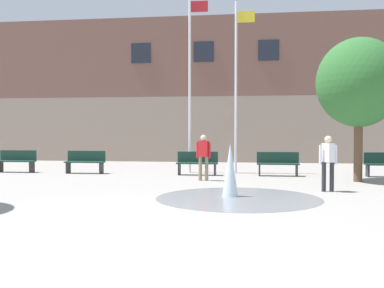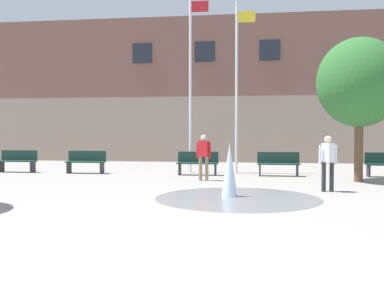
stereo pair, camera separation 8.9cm
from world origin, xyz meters
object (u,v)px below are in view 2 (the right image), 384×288
(park_bench_center, at_px, (198,163))
(adult_near_bench, at_px, (328,159))
(park_bench_left_of_flagpoles, at_px, (18,161))
(flagpole_left, at_px, (191,77))
(park_bench_under_left_flagpole, at_px, (86,161))
(park_bench_under_right_flagpole, at_px, (278,163))
(street_tree_near_building, at_px, (359,83))
(flagpole_right, at_px, (237,82))
(teen_by_trashcan, at_px, (204,154))

(park_bench_center, height_order, adult_near_bench, adult_near_bench)
(park_bench_left_of_flagpoles, xyz_separation_m, flagpole_left, (7.21, 0.80, 3.48))
(park_bench_left_of_flagpoles, bearing_deg, adult_near_bench, -20.42)
(park_bench_under_left_flagpole, xyz_separation_m, park_bench_under_right_flagpole, (7.70, -0.02, 0.00))
(park_bench_under_left_flagpole, height_order, park_bench_under_right_flagpole, same)
(park_bench_left_of_flagpoles, xyz_separation_m, park_bench_center, (7.61, -0.18, 0.00))
(park_bench_under_left_flagpole, xyz_separation_m, park_bench_center, (4.59, -0.09, 0.00))
(adult_near_bench, xyz_separation_m, street_tree_near_building, (1.44, 2.69, 2.42))
(park_bench_under_right_flagpole, relative_size, street_tree_near_building, 0.33)
(park_bench_under_right_flagpole, bearing_deg, park_bench_left_of_flagpoles, 179.43)
(street_tree_near_building, bearing_deg, adult_near_bench, -118.09)
(adult_near_bench, relative_size, flagpole_right, 0.23)
(park_bench_center, distance_m, teen_by_trashcan, 2.03)
(park_bench_under_left_flagpole, relative_size, street_tree_near_building, 0.33)
(park_bench_left_of_flagpoles, relative_size, park_bench_under_left_flagpole, 1.00)
(park_bench_under_left_flagpole, bearing_deg, park_bench_under_right_flagpole, -0.11)
(park_bench_under_left_flagpole, relative_size, flagpole_right, 0.23)
(park_bench_left_of_flagpoles, relative_size, teen_by_trashcan, 1.01)
(park_bench_left_of_flagpoles, xyz_separation_m, flagpole_right, (9.10, 0.80, 3.23))
(park_bench_under_left_flagpole, height_order, teen_by_trashcan, teen_by_trashcan)
(park_bench_under_left_flagpole, xyz_separation_m, teen_by_trashcan, (5.04, -2.01, 0.45))
(park_bench_under_left_flagpole, bearing_deg, teen_by_trashcan, -21.72)
(park_bench_under_left_flagpole, bearing_deg, flagpole_left, 12.05)
(park_bench_center, relative_size, flagpole_right, 0.23)
(park_bench_center, bearing_deg, flagpole_right, 33.28)
(flagpole_right, bearing_deg, teen_by_trashcan, -109.82)
(park_bench_under_right_flagpole, distance_m, flagpole_right, 3.73)
(park_bench_center, bearing_deg, park_bench_under_left_flagpole, 178.94)
(park_bench_center, distance_m, flagpole_right, 3.69)
(park_bench_left_of_flagpoles, xyz_separation_m, adult_near_bench, (11.87, -4.42, 0.45))
(adult_near_bench, height_order, flagpole_left, flagpole_left)
(flagpole_left, relative_size, street_tree_near_building, 1.53)
(park_bench_left_of_flagpoles, distance_m, park_bench_under_right_flagpole, 10.72)
(flagpole_right, relative_size, street_tree_near_building, 1.43)
(park_bench_center, height_order, flagpole_left, flagpole_left)
(park_bench_under_left_flagpole, relative_size, park_bench_center, 1.00)
(flagpole_right, bearing_deg, flagpole_left, 180.00)
(park_bench_left_of_flagpoles, relative_size, flagpole_left, 0.22)
(park_bench_left_of_flagpoles, bearing_deg, park_bench_center, -1.33)
(park_bench_under_left_flagpole, distance_m, street_tree_near_building, 10.80)
(park_bench_center, xyz_separation_m, street_tree_near_building, (5.69, -1.55, 2.87))
(park_bench_under_right_flagpole, bearing_deg, adult_near_bench, -75.06)
(park_bench_left_of_flagpoles, distance_m, teen_by_trashcan, 8.34)
(adult_near_bench, bearing_deg, flagpole_right, -2.04)
(flagpole_left, height_order, street_tree_near_building, flagpole_left)
(park_bench_left_of_flagpoles, distance_m, flagpole_left, 8.04)
(park_bench_left_of_flagpoles, height_order, flagpole_left, flagpole_left)
(park_bench_under_left_flagpole, height_order, street_tree_near_building, street_tree_near_building)
(street_tree_near_building, bearing_deg, park_bench_left_of_flagpoles, 172.59)
(park_bench_under_right_flagpole, bearing_deg, flagpole_left, 165.45)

